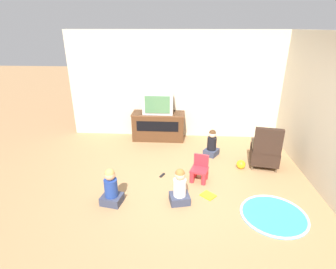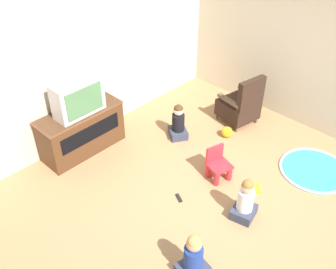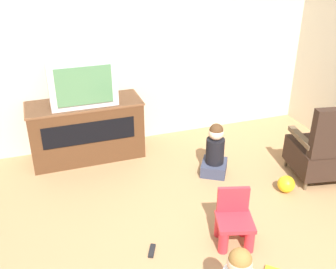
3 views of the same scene
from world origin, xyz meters
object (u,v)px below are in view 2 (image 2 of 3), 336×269
Objects in this scene: television at (78,97)px; child_watching_right at (193,259)px; tv_cabinet at (81,130)px; child_watching_left at (178,123)px; child_watching_center at (245,201)px; remote_control at (179,198)px; toy_ball at (227,132)px; black_armchair at (241,105)px; yellow_kid_chair at (218,166)px; book at (252,188)px.

child_watching_right is (-0.50, -2.61, -0.68)m from television.
child_watching_left is at bearing -33.42° from tv_cabinet.
child_watching_center is 3.96× the size of remote_control.
television is at bearing -90.00° from tv_cabinet.
child_watching_left reaches higher than toy_ball.
toy_ball is at bearing -50.44° from remote_control.
black_armchair is (2.26, -1.30, -0.02)m from tv_cabinet.
child_watching_left is at bearing 89.66° from yellow_kid_chair.
child_watching_right is 2.15× the size of book.
child_watching_center is (-1.68, -1.28, -0.07)m from black_armchair.
yellow_kid_chair is 0.55m from book.
black_armchair is 5.83× the size of remote_control.
television reaches higher than black_armchair.
remote_control is (-1.01, -0.95, -0.25)m from child_watching_left.
yellow_kid_chair is 0.78m from child_watching_center.
television is at bearing 90.17° from child_watching_left.
remote_control is (0.24, -1.73, -0.94)m from television.
toy_ball is at bearing 45.64° from yellow_kid_chair.
child_watching_left is 1.87m from child_watching_center.
book is (0.48, 0.19, -0.25)m from child_watching_center.
toy_ball is at bearing 39.66° from child_watching_right.
television is 1.18× the size of child_watching_center.
yellow_kid_chair reaches higher than toy_ball.
child_watching_left is 0.98× the size of child_watching_center.
remote_control is (-0.70, 0.10, -0.18)m from yellow_kid_chair.
black_armchair is 3.09× the size of book.
child_watching_center reaches higher than toy_ball.
yellow_kid_chair is 3.10× the size of remote_control.
child_watching_center reaches higher than yellow_kid_chair.
child_watching_right is at bearing -151.07° from toy_ball.
black_armchair is 1.88× the size of yellow_kid_chair.
television is at bearing 143.12° from toy_ball.
television reaches higher than book.
child_watching_left is 1.59m from book.
television is at bearing -18.26° from black_armchair.
book is (1.07, -2.33, -0.94)m from television.
black_armchair reaches higher than yellow_kid_chair.
child_watching_right is 3.54× the size of toy_ball.
television reaches higher than remote_control.
child_watching_left is at bearing 57.13° from child_watching_right.
child_watching_right is (-1.09, -0.09, 0.01)m from child_watching_center.
yellow_kid_chair is at bearing -164.64° from child_watching_left.
child_watching_right is 4.06× the size of remote_control.
yellow_kid_chair is at bearing 34.34° from black_armchair.
child_watching_center is 1.69m from toy_ball.
television reaches higher than child_watching_right.
child_watching_center is at bearing -130.68° from remote_control.
child_watching_right is at bearing 171.62° from child_watching_center.
child_watching_left is at bearing -31.78° from television.
television is 1.15× the size of child_watching_right.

